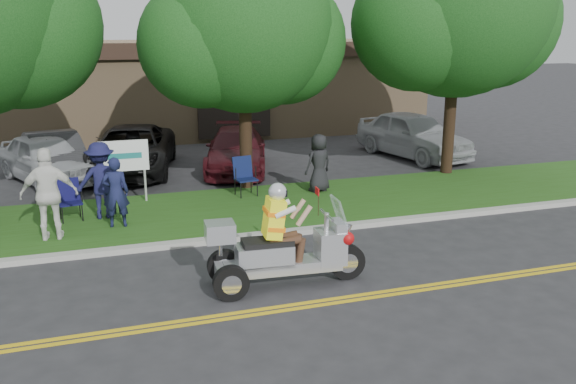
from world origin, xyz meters
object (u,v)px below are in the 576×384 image
object	(u,v)px
lawn_chair_b	(244,174)
parked_car_far_right	(413,134)
parked_car_mid	(132,150)
parked_car_far_left	(46,158)
parked_car_right	(236,150)
lawn_chair_a	(69,197)
spectator_adult_right	(49,194)
spectator_adult_left	(116,192)
trike_scooter	(280,251)
parked_car_left	(55,156)

from	to	relation	value
lawn_chair_b	parked_car_far_right	size ratio (longest dim) A/B	0.21
parked_car_mid	parked_car_far_right	world-z (taller)	parked_car_far_right
parked_car_far_right	parked_car_mid	bearing A→B (deg)	165.28
parked_car_far_left	parked_car_right	size ratio (longest dim) A/B	0.92
lawn_chair_a	parked_car_far_left	xyz separation A→B (m)	(-0.73, 4.56, 0.08)
spectator_adult_right	parked_car_far_left	world-z (taller)	spectator_adult_right
lawn_chair_a	parked_car_right	distance (m)	6.69
lawn_chair_a	spectator_adult_left	distance (m)	1.42
trike_scooter	parked_car_left	distance (m)	10.94
parked_car_left	parked_car_right	size ratio (longest dim) A/B	0.91
parked_car_mid	parked_car_right	xyz separation A→B (m)	(3.29, -0.71, -0.07)
lawn_chair_b	parked_car_far_right	bearing A→B (deg)	18.37
trike_scooter	parked_car_mid	distance (m)	10.29
spectator_adult_left	parked_car_far_left	world-z (taller)	spectator_adult_left
trike_scooter	spectator_adult_right	xyz separation A→B (m)	(-3.99, 3.70, 0.43)
lawn_chair_a	parked_car_right	bearing A→B (deg)	32.06
lawn_chair_a	spectator_adult_right	distance (m)	1.52
trike_scooter	spectator_adult_left	bearing A→B (deg)	126.33
trike_scooter	parked_car_far_left	xyz separation A→B (m)	(-4.37, 9.66, 0.06)
lawn_chair_a	parked_car_right	size ratio (longest dim) A/B	0.21
trike_scooter	parked_car_far_left	world-z (taller)	trike_scooter
trike_scooter	spectator_adult_left	size ratio (longest dim) A/B	1.81
parked_car_far_left	parked_car_mid	distance (m)	2.60
lawn_chair_a	parked_car_mid	xyz separation A→B (m)	(1.83, 5.02, 0.09)
spectator_adult_left	lawn_chair_a	bearing A→B (deg)	-36.67
lawn_chair_b	parked_car_right	bearing A→B (deg)	72.33
parked_car_left	parked_car_right	world-z (taller)	parked_car_left
parked_car_far_left	parked_car_left	xyz separation A→B (m)	(0.24, 0.47, -0.03)
trike_scooter	parked_car_far_right	world-z (taller)	trike_scooter
parked_car_mid	parked_car_left	bearing A→B (deg)	-168.19
lawn_chair_b	spectator_adult_right	xyz separation A→B (m)	(-4.85, -2.28, 0.41)
trike_scooter	parked_car_right	xyz separation A→B (m)	(1.47, 9.41, 0.00)
lawn_chair_a	parked_car_right	xyz separation A→B (m)	(5.12, 4.31, 0.02)
spectator_adult_left	parked_car_left	world-z (taller)	spectator_adult_left
lawn_chair_a	spectator_adult_left	bearing A→B (deg)	-50.29
parked_car_mid	parked_car_far_right	size ratio (longest dim) A/B	1.10
parked_car_mid	parked_car_far_left	bearing A→B (deg)	-157.76
lawn_chair_a	parked_car_left	world-z (taller)	parked_car_left
trike_scooter	lawn_chair_b	distance (m)	6.04
spectator_adult_right	lawn_chair_a	bearing A→B (deg)	-101.09
parked_car_left	spectator_adult_left	bearing A→B (deg)	-88.70
lawn_chair_b	parked_car_right	size ratio (longest dim) A/B	0.22
parked_car_mid	parked_car_far_right	distance (m)	9.88
parked_car_mid	parked_car_right	distance (m)	3.36
parked_car_far_left	parked_car_far_right	world-z (taller)	parked_car_far_right
lawn_chair_b	parked_car_far_right	xyz separation A→B (m)	(7.18, 3.50, 0.14)
trike_scooter	spectator_adult_right	world-z (taller)	spectator_adult_right
trike_scooter	lawn_chair_b	size ratio (longest dim) A/B	2.82
trike_scooter	parked_car_far_right	distance (m)	12.43
parked_car_right	lawn_chair_a	bearing A→B (deg)	-123.98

